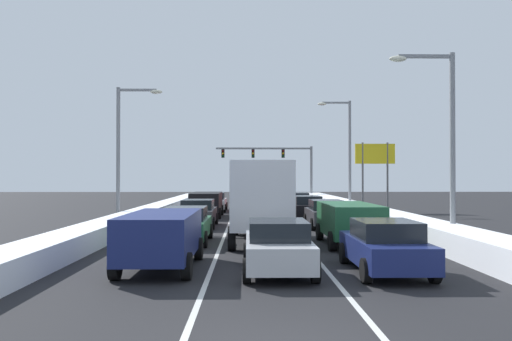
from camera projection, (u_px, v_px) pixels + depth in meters
The scene contains 25 objects.
ground_plane at pixel (259, 227), 28.48m from camera, with size 132.03×132.03×0.00m, color black.
lane_stripe_between_right_lane_and_center_lane at pixel (284, 219), 33.59m from camera, with size 0.14×55.86×0.01m, color silver.
lane_stripe_between_center_lane_and_left_lane at pixel (231, 220), 33.53m from camera, with size 0.14×55.86×0.01m, color silver.
snow_bank_right_shoulder at pixel (366, 213), 33.68m from camera, with size 1.74×55.86×0.88m, color white.
snow_bank_left_shoulder at pixel (148, 214), 33.45m from camera, with size 1.56×55.86×0.78m, color white.
sedan_navy_right_lane_nearest at pixel (385, 246), 15.03m from camera, with size 2.00×4.50×1.51m.
suv_green_right_lane_second at pixel (349, 220), 21.04m from camera, with size 2.16×4.90×1.67m.
sedan_charcoal_right_lane_third at pixel (326, 214), 28.20m from camera, with size 2.00×4.50×1.51m.
sedan_black_right_lane_fourth at pixel (307, 207), 34.05m from camera, with size 2.00×4.50×1.51m.
sedan_white_right_lane_fifth at pixel (297, 202), 40.97m from camera, with size 2.00×4.50×1.51m.
sedan_silver_center_lane_nearest at pixel (278, 246), 15.03m from camera, with size 2.00×4.50×1.51m.
box_truck_center_lane_second at pixel (260, 197), 21.90m from camera, with size 2.53×7.20×3.36m.
suv_maroon_center_lane_third at pixel (262, 207), 30.50m from camera, with size 2.16×4.90×1.67m.
sedan_tan_center_lane_fourth at pixel (253, 205), 36.26m from camera, with size 2.00×4.50×1.51m.
suv_red_center_lane_fifth at pixel (254, 198), 42.43m from camera, with size 2.16×4.90×1.67m.
suv_navy_left_lane_nearest at pixel (161, 235), 15.63m from camera, with size 2.16×4.90×1.67m.
sedan_green_left_lane_second at pixel (186, 225), 21.70m from camera, with size 2.00×4.50×1.51m.
sedan_charcoal_left_lane_third at pixel (198, 213), 28.65m from camera, with size 2.00×4.50×1.51m.
suv_black_left_lane_fourth at pixel (206, 202), 35.73m from camera, with size 2.16×4.90×1.67m.
sedan_white_left_lane_fifth at pixel (214, 202), 41.52m from camera, with size 2.00×4.50×1.51m.
traffic_light_gantry at pixel (278, 159), 59.03m from camera, with size 10.94×0.47×6.20m.
street_lamp_right_near at pixel (443, 129), 21.04m from camera, with size 2.66×0.36×7.77m.
street_lamp_right_mid at pixel (345, 146), 41.35m from camera, with size 2.66×0.36×8.78m.
street_lamp_left_mid at pixel (125, 142), 30.26m from camera, with size 2.66×0.36×7.95m.
roadside_sign_right at pixel (375, 161), 41.85m from camera, with size 3.20×0.16×5.50m.
Camera 1 is at (-0.62, -8.20, 2.77)m, focal length 36.67 mm.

